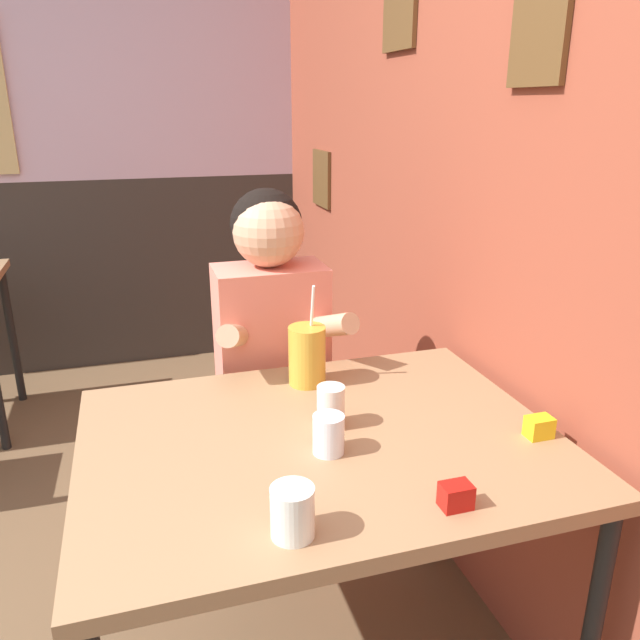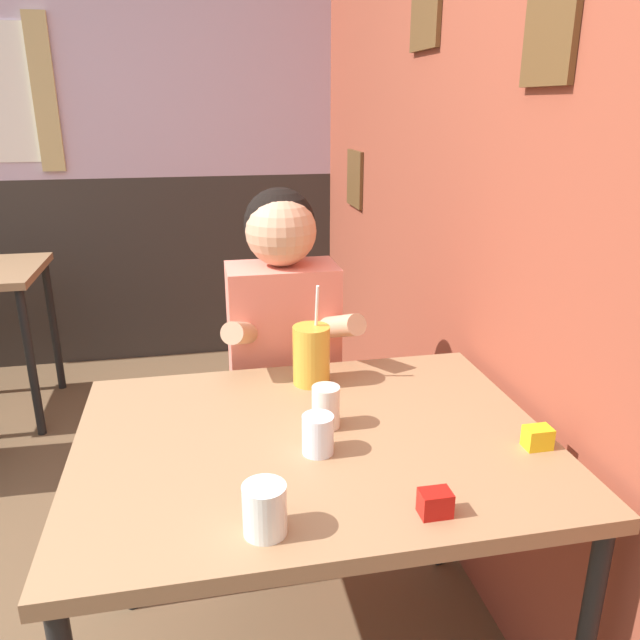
# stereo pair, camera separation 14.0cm
# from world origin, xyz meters

# --- Properties ---
(brick_wall_right) EXTENTS (0.08, 4.75, 2.70)m
(brick_wall_right) POSITION_xyz_m (1.42, 1.37, 1.35)
(brick_wall_right) COLOR brown
(brick_wall_right) RESTS_ON ground_plane
(back_wall) EXTENTS (5.78, 0.09, 2.70)m
(back_wall) POSITION_xyz_m (-0.02, 2.78, 1.36)
(back_wall) COLOR silver
(back_wall) RESTS_ON ground_plane
(main_table) EXTENTS (1.10, 0.84, 0.76)m
(main_table) POSITION_xyz_m (0.81, 0.25, 0.70)
(main_table) COLOR #93704C
(main_table) RESTS_ON ground_plane
(person_seated) EXTENTS (0.42, 0.41, 1.26)m
(person_seated) POSITION_xyz_m (0.82, 0.83, 0.68)
(person_seated) COLOR #EA7F6B
(person_seated) RESTS_ON ground_plane
(cocktail_pitcher) EXTENTS (0.10, 0.10, 0.29)m
(cocktail_pitcher) POSITION_xyz_m (0.86, 0.55, 0.84)
(cocktail_pitcher) COLOR gold
(cocktail_pitcher) RESTS_ON main_table
(glass_near_pitcher) EXTENTS (0.07, 0.07, 0.09)m
(glass_near_pitcher) POSITION_xyz_m (0.80, 0.18, 0.81)
(glass_near_pitcher) COLOR silver
(glass_near_pitcher) RESTS_ON main_table
(glass_center) EXTENTS (0.08, 0.08, 0.10)m
(glass_center) POSITION_xyz_m (0.66, -0.07, 0.81)
(glass_center) COLOR silver
(glass_center) RESTS_ON main_table
(glass_far_side) EXTENTS (0.07, 0.07, 0.10)m
(glass_far_side) POSITION_xyz_m (0.85, 0.30, 0.81)
(glass_far_side) COLOR silver
(glass_far_side) RESTS_ON main_table
(condiment_ketchup) EXTENTS (0.06, 0.04, 0.05)m
(condiment_ketchup) POSITION_xyz_m (0.98, -0.08, 0.79)
(condiment_ketchup) COLOR #B7140F
(condiment_ketchup) RESTS_ON main_table
(condiment_mustard) EXTENTS (0.06, 0.04, 0.05)m
(condiment_mustard) POSITION_xyz_m (1.29, 0.11, 0.79)
(condiment_mustard) COLOR yellow
(condiment_mustard) RESTS_ON main_table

